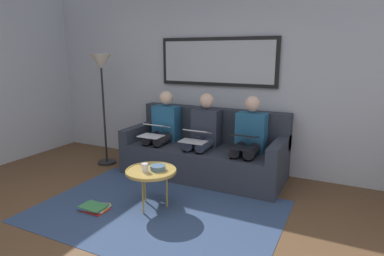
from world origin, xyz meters
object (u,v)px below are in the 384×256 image
Objects in this scene: laptop_white at (154,130)px; magazine_stack at (94,207)px; person_middle at (203,133)px; framed_mirror at (217,62)px; coffee_table at (151,172)px; laptop_silver at (196,136)px; couch at (205,152)px; person_right at (163,128)px; standing_lamp at (102,74)px; cup at (145,168)px; laptop_black at (243,141)px; bowl at (158,168)px; person_left at (249,138)px.

laptop_white reaches higher than magazine_stack.
person_middle is at bearing -159.74° from laptop_white.
framed_mirror is 1.97m from coffee_table.
laptop_white is (0.64, 0.24, 0.02)m from person_middle.
coffee_table is 1.63× the size of laptop_silver.
couch reaches higher than coffee_table.
laptop_silver is 0.30× the size of person_right.
coffee_table is 0.49× the size of person_middle.
couch reaches higher than laptop_silver.
framed_mirror is 1.69m from standing_lamp.
couch is 1.25× the size of framed_mirror.
cup is 0.08× the size of person_right.
person_middle reaches higher than laptop_black.
cup is (0.04, 0.06, 0.06)m from coffee_table.
person_middle and person_right have the same top height.
framed_mirror is at bearing -93.55° from coffee_table.
couch is 1.33× the size of standing_lamp.
magazine_stack is 0.20× the size of standing_lamp.
standing_lamp is (1.45, -0.95, 0.95)m from coffee_table.
laptop_white is at bearing -55.38° from bowl.
couch is 0.71m from person_left.
coffee_table is at bearing 146.77° from standing_lamp.
couch is at bearing -154.53° from laptop_white.
person_middle is (-0.10, -1.15, 0.19)m from coffee_table.
laptop_white is (0.64, -0.01, 0.01)m from laptop_silver.
laptop_white is at bearing 47.28° from framed_mirror.
laptop_black is 1.28m from laptop_white.
coffee_table is at bearing 120.62° from laptop_white.
person_left and person_middle have the same top height.
person_right is (1.28, 0.00, 0.00)m from person_left.
framed_mirror reaches higher than standing_lamp.
laptop_black is 1.30m from person_right.
person_left is 3.21× the size of laptop_black.
laptop_white is (1.28, 0.24, 0.02)m from person_left.
couch is at bearing -26.05° from laptop_black.
person_left is 3.47× the size of magazine_stack.
standing_lamp reaches higher than person_right.
person_right is (0.50, -1.21, 0.13)m from cup.
person_right is (0.54, -1.15, 0.19)m from coffee_table.
laptop_black is 2.31m from standing_lamp.
coffee_table is at bearing -148.23° from magazine_stack.
coffee_table is at bearing 34.79° from bowl.
person_left is 2.03m from magazine_stack.
framed_mirror is 5.17× the size of laptop_silver.
laptop_white reaches higher than bowl.
person_left is at bearing 180.00° from person_middle.
coffee_table is (0.10, 1.22, 0.11)m from couch.
laptop_black is (-0.64, 0.31, 0.32)m from couch.
framed_mirror is at bearing -94.63° from cup.
laptop_silver reaches higher than magazine_stack.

